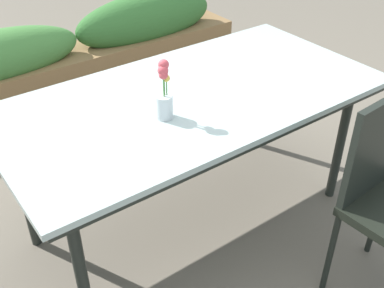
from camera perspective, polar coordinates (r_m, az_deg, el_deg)
ground_plane at (r=2.57m, az=0.15°, el=-10.23°), size 12.00×12.00×0.00m
dining_table at (r=2.21m, az=0.00°, el=4.81°), size 1.80×0.92×0.77m
flower_vase at (r=1.96m, az=-3.36°, el=5.82°), size 0.07×0.07×0.26m
planter_box at (r=3.68m, az=-13.24°, el=9.99°), size 2.64×0.39×0.72m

